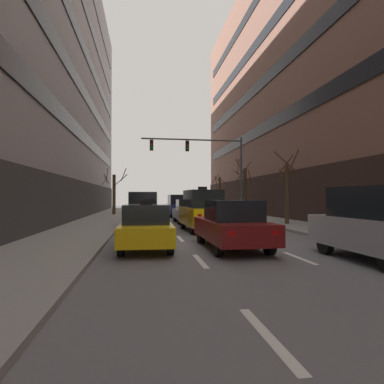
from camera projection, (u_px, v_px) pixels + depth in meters
ground_plane at (225, 244)px, 12.36m from camera, size 120.00×120.00×0.00m
sidewalk_left at (53, 247)px, 11.40m from camera, size 3.54×80.00×0.14m
sidewalk_right at (372, 239)px, 13.32m from camera, size 3.54×80.00×0.14m
lane_stripe_l1_s2 at (268, 336)px, 4.23m from camera, size 0.16×2.00×0.01m
lane_stripe_l1_s3 at (200, 261)px, 9.17m from camera, size 0.16×2.00×0.01m
lane_stripe_l1_s4 at (180, 239)px, 14.11m from camera, size 0.16×2.00×0.01m
lane_stripe_l1_s5 at (170, 228)px, 19.05m from camera, size 0.16×2.00×0.01m
lane_stripe_l1_s6 at (165, 221)px, 23.99m from camera, size 0.16×2.00×0.01m
lane_stripe_l1_s7 at (161, 217)px, 28.93m from camera, size 0.16×2.00×0.01m
lane_stripe_l1_s8 at (158, 214)px, 33.87m from camera, size 0.16×2.00×0.01m
lane_stripe_l1_s9 at (156, 212)px, 38.81m from camera, size 0.16×2.00×0.01m
lane_stripe_l1_s10 at (155, 210)px, 43.76m from camera, size 0.16×2.00×0.01m
lane_stripe_l2_s3 at (299, 258)px, 9.63m from camera, size 0.16×2.00×0.01m
lane_stripe_l2_s4 at (246, 237)px, 14.57m from camera, size 0.16×2.00×0.01m
lane_stripe_l2_s5 at (220, 227)px, 19.51m from camera, size 0.16×2.00×0.01m
lane_stripe_l2_s6 at (204, 221)px, 24.45m from camera, size 0.16×2.00×0.01m
lane_stripe_l2_s7 at (194, 217)px, 29.39m from camera, size 0.16×2.00×0.01m
lane_stripe_l2_s8 at (187, 214)px, 34.33m from camera, size 0.16×2.00×0.01m
lane_stripe_l2_s9 at (181, 212)px, 39.27m from camera, size 0.16×2.00×0.01m
lane_stripe_l2_s10 at (177, 210)px, 44.21m from camera, size 0.16×2.00×0.01m
taxi_driving_0 at (146, 227)px, 11.24m from camera, size 1.82×4.22×1.74m
car_driving_1 at (232, 225)px, 11.37m from camera, size 1.96×4.60×1.72m
car_driving_2 at (144, 210)px, 19.35m from camera, size 2.04×4.47×2.12m
car_driving_3 at (144, 208)px, 29.36m from camera, size 1.90×4.37×1.62m
car_driving_4 at (177, 206)px, 30.01m from camera, size 1.89×4.28×2.04m
car_driving_5 at (188, 211)px, 22.77m from camera, size 1.88×4.43×1.66m
taxi_driving_6 at (203, 211)px, 17.21m from camera, size 2.10×4.63×2.39m
car_parked_1 at (378, 224)px, 9.09m from camera, size 1.89×4.44×2.14m
traffic_signal_0 at (208, 159)px, 26.14m from camera, size 8.29×0.35×6.65m
street_tree_0 at (220, 192)px, 38.18m from camera, size 1.98×1.99×4.52m
street_tree_1 at (245, 190)px, 28.76m from camera, size 1.88×1.94×5.19m
street_tree_2 at (287, 190)px, 20.44m from camera, size 1.83×1.82×4.68m
street_tree_3 at (114, 192)px, 31.65m from camera, size 2.38×2.37×4.63m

